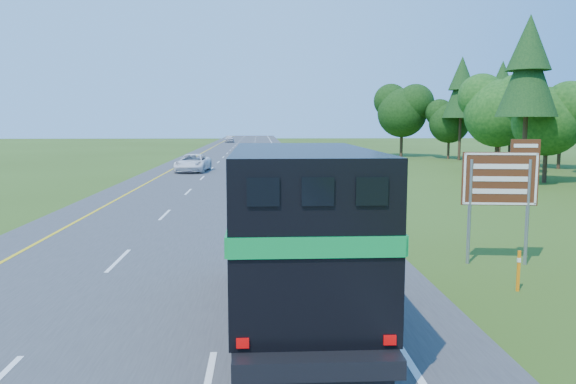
{
  "coord_description": "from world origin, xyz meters",
  "views": [
    {
      "loc": [
        2.73,
        -6.97,
        4.48
      ],
      "look_at": [
        3.86,
        14.89,
        1.75
      ],
      "focal_mm": 35.0,
      "sensor_mm": 36.0,
      "label": 1
    }
  ],
  "objects_px": {
    "far_car": "(229,139)",
    "exit_sign": "(501,184)",
    "white_suv": "(193,163)",
    "horse_truck": "(299,229)"
  },
  "relations": [
    {
      "from": "white_suv",
      "to": "exit_sign",
      "type": "relative_size",
      "value": 1.43
    },
    {
      "from": "horse_truck",
      "to": "exit_sign",
      "type": "height_order",
      "value": "exit_sign"
    },
    {
      "from": "white_suv",
      "to": "far_car",
      "type": "xyz_separation_m",
      "value": [
        -0.6,
        74.58,
        0.02
      ]
    },
    {
      "from": "horse_truck",
      "to": "white_suv",
      "type": "xyz_separation_m",
      "value": [
        -6.83,
        38.64,
        -1.3
      ]
    },
    {
      "from": "horse_truck",
      "to": "white_suv",
      "type": "bearing_deg",
      "value": 99.88
    },
    {
      "from": "exit_sign",
      "to": "white_suv",
      "type": "bearing_deg",
      "value": 119.1
    },
    {
      "from": "horse_truck",
      "to": "exit_sign",
      "type": "relative_size",
      "value": 2.23
    },
    {
      "from": "horse_truck",
      "to": "exit_sign",
      "type": "xyz_separation_m",
      "value": [
        6.68,
        4.8,
        0.44
      ]
    },
    {
      "from": "far_car",
      "to": "exit_sign",
      "type": "bearing_deg",
      "value": -85.93
    },
    {
      "from": "far_car",
      "to": "white_suv",
      "type": "bearing_deg",
      "value": -92.88
    }
  ]
}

